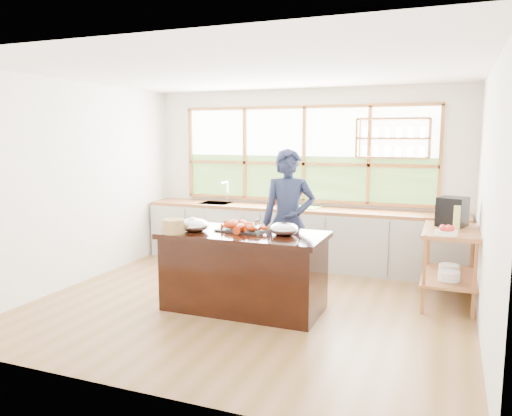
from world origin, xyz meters
The scene contains 18 objects.
ground_plane centered at (0.00, 0.00, 0.00)m, with size 5.00×5.00×0.00m, color #8F6441.
room_shell centered at (0.02, 0.51, 1.75)m, with size 5.02×4.52×2.71m.
back_counter centered at (-0.02, 1.94, 0.45)m, with size 4.90×0.63×0.90m.
right_shelf_unit centered at (2.19, 0.89, 0.60)m, with size 0.62×1.10×0.90m.
island centered at (0.00, -0.20, 0.45)m, with size 1.85×0.90×0.90m.
cook centered at (0.28, 0.59, 0.91)m, with size 0.67×0.44×1.83m, color #19203D.
potted_plant centered at (-0.44, 2.00, 1.04)m, with size 0.15×0.10×0.29m, color slate.
cutting_board centered at (0.12, 1.94, 0.91)m, with size 0.40×0.30×0.01m, color #68CD4B.
espresso_machine centered at (2.19, 1.12, 1.08)m, with size 0.31×0.33×0.35m, color black.
wine_bottle centered at (2.24, 0.74, 1.05)m, with size 0.08×0.08×0.30m, color #BEC362.
fruit_bowl centered at (2.14, 0.50, 0.94)m, with size 0.24×0.24×0.11m.
slate_board centered at (-0.05, -0.09, 0.91)m, with size 0.55×0.40×0.02m, color black.
lobster_pile centered at (-0.06, -0.10, 0.96)m, with size 0.55×0.48×0.08m.
mixing_bowl_left centered at (-0.55, -0.33, 0.97)m, with size 0.32×0.32×0.15m, color silver.
mixing_bowl_right centered at (0.47, -0.16, 0.97)m, with size 0.32×0.32×0.15m, color silver.
wine_glass centered at (0.29, -0.51, 1.06)m, with size 0.08×0.08×0.22m.
wicker_basket centered at (-0.72, -0.53, 0.98)m, with size 0.25×0.25×0.16m, color #9F7E43.
parchment_roll centered at (-0.83, -0.01, 0.94)m, with size 0.08×0.08×0.30m, color silver.
Camera 1 is at (2.16, -5.31, 1.99)m, focal length 35.00 mm.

